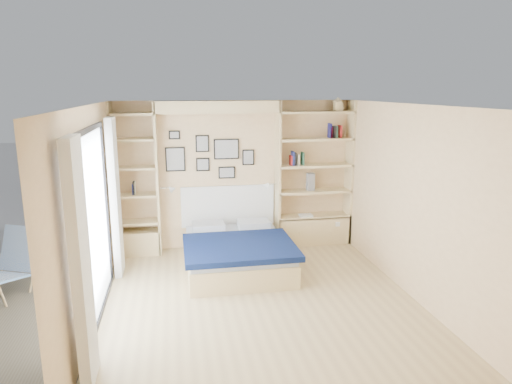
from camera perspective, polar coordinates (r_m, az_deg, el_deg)
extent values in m
plane|color=tan|center=(6.07, 0.49, -13.50)|extent=(4.50, 4.50, 0.00)
plane|color=#E9C28C|center=(7.79, -2.60, 2.16)|extent=(4.00, 0.00, 4.00)
plane|color=#E9C28C|center=(3.56, 7.45, -11.14)|extent=(4.00, 0.00, 4.00)
plane|color=#E9C28C|center=(5.62, -19.98, -2.82)|extent=(0.00, 4.50, 4.50)
plane|color=#E9C28C|center=(6.30, 18.67, -1.07)|extent=(0.00, 4.50, 4.50)
plane|color=white|center=(5.44, 0.54, 10.82)|extent=(4.50, 4.50, 0.00)
cube|color=#E0C586|center=(7.56, -12.23, 1.54)|extent=(0.04, 0.35, 2.50)
cube|color=#E0C586|center=(7.75, 2.72, 2.09)|extent=(0.04, 0.35, 2.50)
cube|color=#E0C586|center=(7.46, -4.82, 10.54)|extent=(2.00, 0.35, 0.20)
cube|color=#E0C586|center=(8.13, 11.55, 2.35)|extent=(0.04, 0.35, 2.50)
cube|color=#E0C586|center=(7.62, -17.34, 1.33)|extent=(0.04, 0.35, 2.50)
cube|color=#E0C586|center=(8.16, 7.11, -4.69)|extent=(1.30, 0.35, 0.50)
cube|color=#E0C586|center=(7.85, -14.43, -6.10)|extent=(0.70, 0.35, 0.40)
cube|color=black|center=(5.44, -20.46, 7.18)|extent=(0.04, 2.08, 0.06)
cube|color=black|center=(6.04, -18.79, -14.03)|extent=(0.04, 2.08, 0.06)
cube|color=black|center=(4.70, -21.49, -7.87)|extent=(0.04, 0.06, 2.20)
cube|color=black|center=(6.62, -18.22, -1.72)|extent=(0.04, 0.06, 2.20)
cube|color=silver|center=(5.65, -19.68, -4.09)|extent=(0.01, 2.00, 2.20)
cube|color=white|center=(4.41, -21.06, -8.51)|extent=(0.10, 0.45, 2.30)
cube|color=white|center=(6.87, -17.20, -0.72)|extent=(0.10, 0.45, 2.30)
cube|color=#E0C586|center=(8.09, 7.16, -3.00)|extent=(1.30, 0.35, 0.04)
cube|color=#E0C586|center=(7.98, 7.25, 0.12)|extent=(1.30, 0.35, 0.04)
cube|color=#E0C586|center=(7.89, 7.34, 3.30)|extent=(1.30, 0.35, 0.04)
cube|color=#E0C586|center=(7.83, 7.44, 6.55)|extent=(1.30, 0.35, 0.04)
cube|color=#E0C586|center=(7.80, 7.53, 9.84)|extent=(1.30, 0.35, 0.04)
cube|color=#E0C586|center=(7.74, -14.57, -3.65)|extent=(0.70, 0.35, 0.04)
cube|color=#E0C586|center=(7.63, -14.76, -0.41)|extent=(0.70, 0.35, 0.04)
cube|color=#E0C586|center=(7.55, -14.96, 2.92)|extent=(0.70, 0.35, 0.04)
cube|color=#E0C586|center=(7.48, -15.15, 6.32)|extent=(0.70, 0.35, 0.04)
cube|color=#E0C586|center=(7.45, -15.33, 9.37)|extent=(0.70, 0.35, 0.04)
cube|color=#E0C586|center=(7.04, -2.43, -8.21)|extent=(1.50, 1.87, 0.33)
cube|color=silver|center=(6.97, -2.45, -6.56)|extent=(1.46, 1.83, 0.10)
cube|color=#0B173D|center=(6.65, -2.08, -6.89)|extent=(1.60, 1.31, 0.08)
cube|color=silver|center=(7.50, -5.98, -4.32)|extent=(0.52, 0.37, 0.12)
cube|color=silver|center=(7.59, -0.31, -4.05)|extent=(0.52, 0.37, 0.12)
cube|color=white|center=(7.86, -3.52, -1.72)|extent=(1.60, 0.04, 0.70)
cube|color=black|center=(7.65, -10.05, 4.05)|extent=(0.32, 0.02, 0.40)
cube|color=gray|center=(7.64, -10.05, 4.04)|extent=(0.28, 0.01, 0.36)
cube|color=black|center=(7.63, -6.73, 6.03)|extent=(0.22, 0.02, 0.28)
cube|color=gray|center=(7.62, -6.72, 6.02)|extent=(0.18, 0.01, 0.24)
cube|color=black|center=(7.68, -6.66, 3.44)|extent=(0.22, 0.02, 0.22)
cube|color=gray|center=(7.67, -6.65, 3.43)|extent=(0.18, 0.01, 0.18)
cube|color=black|center=(7.68, -3.72, 5.38)|extent=(0.42, 0.02, 0.34)
cube|color=gray|center=(7.67, -3.71, 5.37)|extent=(0.38, 0.01, 0.30)
cube|color=black|center=(7.74, -3.67, 2.45)|extent=(0.28, 0.02, 0.20)
cube|color=gray|center=(7.73, -3.67, 2.43)|extent=(0.24, 0.01, 0.16)
cube|color=black|center=(7.75, -0.98, 4.36)|extent=(0.20, 0.02, 0.26)
cube|color=gray|center=(7.74, -0.96, 4.35)|extent=(0.16, 0.01, 0.22)
cube|color=black|center=(7.60, -10.17, 7.03)|extent=(0.18, 0.02, 0.14)
cube|color=gray|center=(7.59, -10.17, 7.02)|extent=(0.14, 0.01, 0.10)
cylinder|color=silver|center=(7.51, -11.13, 0.50)|extent=(0.20, 0.02, 0.02)
cone|color=white|center=(7.51, -10.36, 0.38)|extent=(0.13, 0.12, 0.15)
cylinder|color=silver|center=(7.67, 1.82, 1.00)|extent=(0.20, 0.02, 0.02)
cone|color=white|center=(7.66, 1.08, 0.83)|extent=(0.13, 0.12, 0.15)
cube|color=#A51E1E|center=(7.75, 4.37, 3.96)|extent=(0.02, 0.15, 0.16)
cube|color=navy|center=(7.76, 4.60, 4.23)|extent=(0.03, 0.15, 0.24)
cube|color=black|center=(7.77, 4.82, 4.17)|extent=(0.03, 0.15, 0.22)
cube|color=#BFB28C|center=(7.79, 5.25, 4.05)|extent=(0.04, 0.15, 0.18)
cube|color=#26593F|center=(7.80, 5.82, 4.18)|extent=(0.03, 0.15, 0.22)
cube|color=maroon|center=(7.90, 9.25, 7.37)|extent=(0.02, 0.15, 0.19)
cube|color=navy|center=(7.89, 9.20, 7.59)|extent=(0.03, 0.15, 0.25)
cube|color=black|center=(7.92, 9.73, 7.41)|extent=(0.03, 0.15, 0.20)
cube|color=#26593F|center=(7.93, 9.92, 7.42)|extent=(0.03, 0.15, 0.20)
cube|color=#A51E1E|center=(7.95, 10.42, 7.45)|extent=(0.03, 0.15, 0.21)
cube|color=navy|center=(7.61, -15.10, 0.35)|extent=(0.02, 0.15, 0.17)
cube|color=black|center=(7.60, -15.01, 0.48)|extent=(0.03, 0.15, 0.21)
cube|color=#BFB28C|center=(7.60, -14.95, 0.48)|extent=(0.03, 0.15, 0.21)
cube|color=#E0C586|center=(7.91, 10.19, 10.48)|extent=(0.13, 0.13, 0.15)
cone|color=#E0C586|center=(7.91, 10.23, 11.31)|extent=(0.20, 0.20, 0.08)
cube|color=slate|center=(7.92, 6.83, 1.29)|extent=(0.12, 0.12, 0.30)
cube|color=white|center=(7.99, 6.26, -2.92)|extent=(0.22, 0.16, 0.03)
cylinder|color=tan|center=(6.54, -29.23, -11.02)|extent=(0.08, 0.15, 0.44)
cylinder|color=tan|center=(7.25, -29.04, -7.79)|extent=(0.17, 0.34, 0.73)
cylinder|color=tan|center=(6.94, -25.93, -8.35)|extent=(0.17, 0.34, 0.73)
cube|color=#3A6BAE|center=(7.04, -27.53, -6.26)|extent=(0.56, 0.42, 0.59)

